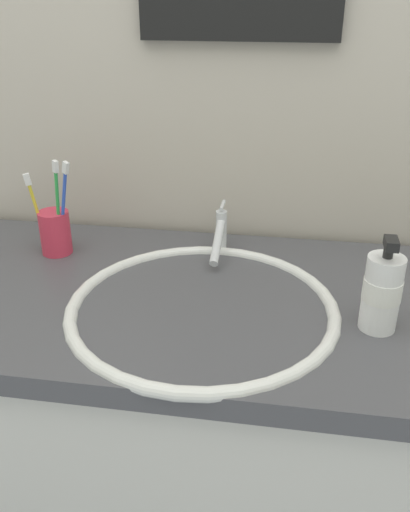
% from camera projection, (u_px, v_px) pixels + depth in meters
% --- Properties ---
extents(tiled_wall_back, '(2.47, 0.04, 2.40)m').
position_uv_depth(tiled_wall_back, '(240.00, 63.00, 1.15)').
color(tiled_wall_back, beige).
rests_on(tiled_wall_back, ground).
extents(vanity_counter, '(1.27, 0.57, 0.82)m').
position_uv_depth(vanity_counter, '(215.00, 456.00, 1.21)').
color(vanity_counter, silver).
rests_on(vanity_counter, ground).
extents(sink_basin, '(0.49, 0.49, 0.11)m').
position_uv_depth(sink_basin, '(202.00, 326.00, 1.01)').
color(sink_basin, white).
rests_on(sink_basin, vanity_counter).
extents(faucet, '(0.02, 0.16, 0.10)m').
position_uv_depth(faucet, '(220.00, 234.00, 1.17)').
color(faucet, silver).
rests_on(faucet, sink_basin).
extents(toothbrush_cup, '(0.06, 0.06, 0.09)m').
position_uv_depth(toothbrush_cup, '(55.00, 232.00, 1.18)').
color(toothbrush_cup, '#D8334C').
rests_on(toothbrush_cup, vanity_counter).
extents(toothbrush_yellow, '(0.03, 0.02, 0.17)m').
position_uv_depth(toothbrush_yellow, '(36.00, 208.00, 1.15)').
color(toothbrush_yellow, yellow).
rests_on(toothbrush_yellow, toothbrush_cup).
extents(toothbrush_green, '(0.03, 0.02, 0.21)m').
position_uv_depth(toothbrush_green, '(58.00, 202.00, 1.13)').
color(toothbrush_green, green).
rests_on(toothbrush_green, toothbrush_cup).
extents(toothbrush_blue, '(0.06, 0.04, 0.21)m').
position_uv_depth(toothbrush_blue, '(63.00, 203.00, 1.13)').
color(toothbrush_blue, blue).
rests_on(toothbrush_blue, toothbrush_cup).
extents(soap_dispenser, '(0.06, 0.06, 0.17)m').
position_uv_depth(soap_dispenser, '(382.00, 291.00, 0.90)').
color(soap_dispenser, white).
rests_on(soap_dispenser, vanity_counter).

